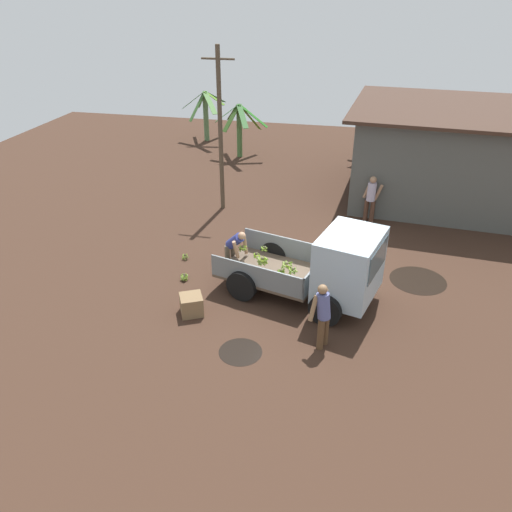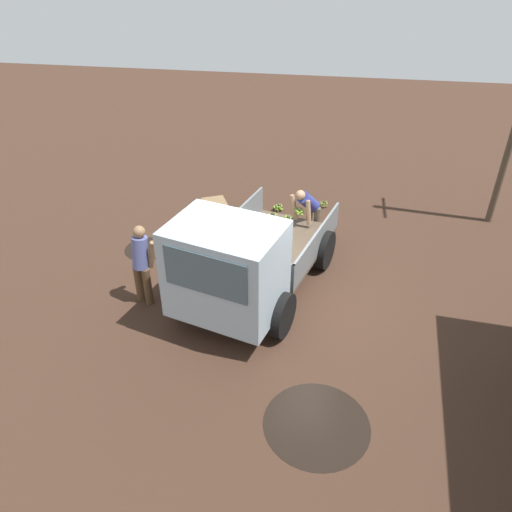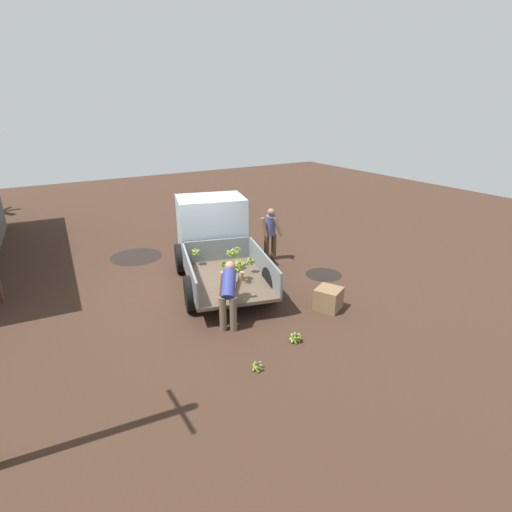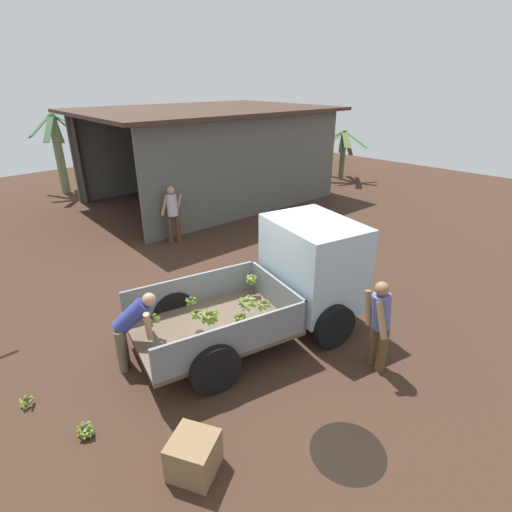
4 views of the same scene
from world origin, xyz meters
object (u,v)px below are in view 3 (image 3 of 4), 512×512
person_worker_loading (229,292)px  banana_bunch_on_ground_1 (257,366)px  wooden_crate_0 (328,299)px  cargo_truck (214,235)px  banana_bunch_on_ground_2 (297,337)px  person_foreground_visitor (271,232)px  banana_bunch_on_ground_0 (295,337)px

person_worker_loading → banana_bunch_on_ground_1: size_ratio=6.20×
wooden_crate_0 → banana_bunch_on_ground_1: bearing=113.1°
cargo_truck → banana_bunch_on_ground_2: cargo_truck is taller
person_foreground_visitor → banana_bunch_on_ground_2: 4.69m
wooden_crate_0 → person_worker_loading: bearing=77.1°
banana_bunch_on_ground_1 → wooden_crate_0: size_ratio=0.40×
person_foreground_visitor → person_worker_loading: person_foreground_visitor is taller
person_foreground_visitor → wooden_crate_0: bearing=13.8°
cargo_truck → person_worker_loading: (-2.94, 1.08, -0.29)m
banana_bunch_on_ground_2 → wooden_crate_0: bearing=-63.3°
wooden_crate_0 → banana_bunch_on_ground_2: bearing=116.7°
person_foreground_visitor → person_worker_loading: bearing=-22.4°
person_foreground_visitor → banana_bunch_on_ground_2: person_foreground_visitor is taller
banana_bunch_on_ground_0 → wooden_crate_0: 1.71m
person_worker_loading → banana_bunch_on_ground_0: person_worker_loading is taller
banana_bunch_on_ground_0 → banana_bunch_on_ground_1: bearing=109.0°
cargo_truck → person_foreground_visitor: bearing=-77.4°
person_foreground_visitor → banana_bunch_on_ground_1: bearing=-12.2°
person_foreground_visitor → banana_bunch_on_ground_0: 4.72m
banana_bunch_on_ground_0 → wooden_crate_0: wooden_crate_0 is taller
banana_bunch_on_ground_1 → wooden_crate_0: bearing=-66.9°
person_worker_loading → banana_bunch_on_ground_2: person_worker_loading is taller
person_worker_loading → banana_bunch_on_ground_2: bearing=-111.3°
banana_bunch_on_ground_0 → banana_bunch_on_ground_2: size_ratio=1.02×
banana_bunch_on_ground_0 → banana_bunch_on_ground_2: banana_bunch_on_ground_0 is taller
person_foreground_visitor → banana_bunch_on_ground_2: bearing=-2.9°
banana_bunch_on_ground_2 → wooden_crate_0: size_ratio=0.40×
person_worker_loading → banana_bunch_on_ground_0: bearing=-113.2°
cargo_truck → person_worker_loading: size_ratio=3.32×
cargo_truck → banana_bunch_on_ground_0: 4.35m
banana_bunch_on_ground_2 → cargo_truck: bearing=-2.6°
person_worker_loading → banana_bunch_on_ground_2: size_ratio=6.16×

